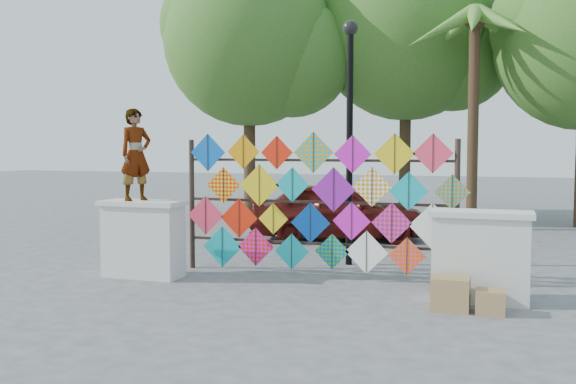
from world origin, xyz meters
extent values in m
plane|color=gray|center=(0.00, 0.00, 0.00)|extent=(80.00, 80.00, 0.00)
cube|color=white|center=(-2.70, -0.20, 0.60)|extent=(1.30, 0.55, 1.20)
cube|color=white|center=(-2.70, -0.20, 1.24)|extent=(1.40, 0.65, 0.08)
cube|color=white|center=(2.70, -0.20, 0.60)|extent=(1.30, 0.55, 1.20)
cube|color=white|center=(2.70, -0.20, 1.24)|extent=(1.40, 0.65, 0.08)
cylinder|color=#2D2019|center=(-2.30, 0.80, 1.15)|extent=(0.09, 0.09, 2.30)
cylinder|color=#2D2019|center=(2.30, 0.80, 1.15)|extent=(0.09, 0.09, 2.30)
cube|color=#2D2019|center=(0.00, 0.80, 0.55)|extent=(4.60, 0.04, 0.04)
cube|color=#2D2019|center=(0.00, 0.80, 1.25)|extent=(4.60, 0.04, 0.04)
cube|color=#2D2019|center=(0.00, 0.80, 1.95)|extent=(4.60, 0.04, 0.04)
cube|color=blue|center=(-1.95, 0.74, 2.08)|extent=(0.66, 0.01, 0.66)
cube|color=#2D2019|center=(-1.95, 0.73, 2.08)|extent=(0.01, 0.01, 0.65)
cube|color=orange|center=(-1.28, 0.74, 2.09)|extent=(0.60, 0.01, 0.60)
cube|color=#2D2019|center=(-1.28, 0.73, 2.09)|extent=(0.01, 0.01, 0.58)
cube|color=red|center=(-0.66, 0.74, 2.08)|extent=(0.57, 0.01, 0.57)
cube|color=#2D2019|center=(-0.66, 0.73, 2.08)|extent=(0.01, 0.01, 0.56)
cube|color=orange|center=(-0.02, 0.74, 2.08)|extent=(0.68, 0.01, 0.68)
cube|color=#2D2019|center=(-0.02, 0.73, 2.08)|extent=(0.01, 0.01, 0.67)
cube|color=#EA16C9|center=(0.64, 0.74, 2.05)|extent=(0.63, 0.01, 0.63)
cube|color=#2D2019|center=(0.64, 0.73, 2.05)|extent=(0.01, 0.01, 0.62)
cube|color=yellow|center=(1.33, 0.74, 2.06)|extent=(0.66, 0.01, 0.66)
cube|color=#2D2019|center=(1.33, 0.73, 2.06)|extent=(0.01, 0.01, 0.65)
cube|color=#FF375A|center=(1.93, 0.74, 2.07)|extent=(0.63, 0.01, 0.63)
cube|color=#2D2019|center=(1.93, 0.73, 2.07)|extent=(0.01, 0.01, 0.62)
cube|color=red|center=(-1.64, 0.70, 1.51)|extent=(0.62, 0.01, 0.62)
cube|color=#2D2019|center=(-1.64, 0.69, 1.51)|extent=(0.01, 0.01, 0.61)
cube|color=yellow|center=(-0.97, 0.70, 1.52)|extent=(0.72, 0.01, 0.72)
cube|color=#2D2019|center=(-0.97, 0.69, 1.52)|extent=(0.01, 0.01, 0.71)
cube|color=#0BAAB4|center=(-0.37, 0.70, 1.54)|extent=(0.59, 0.01, 0.59)
cube|color=#2D2019|center=(-0.37, 0.69, 1.54)|extent=(0.01, 0.01, 0.58)
cube|color=purple|center=(0.34, 0.70, 1.47)|extent=(0.74, 0.01, 0.74)
cube|color=#2D2019|center=(0.34, 0.69, 1.47)|extent=(0.01, 0.01, 0.73)
cube|color=orange|center=(0.98, 0.70, 1.53)|extent=(0.65, 0.01, 0.65)
cube|color=#2D2019|center=(0.98, 0.69, 1.53)|extent=(0.01, 0.01, 0.63)
cube|color=#0BAAB4|center=(1.56, 0.70, 1.47)|extent=(0.63, 0.01, 0.63)
cube|color=#2D2019|center=(1.56, 0.69, 1.47)|extent=(0.01, 0.01, 0.61)
cube|color=#D25A06|center=(2.23, 0.70, 1.47)|extent=(0.56, 0.01, 0.56)
cube|color=#2D2019|center=(2.23, 0.69, 1.47)|extent=(0.01, 0.01, 0.55)
cube|color=#FF375A|center=(-1.96, 0.66, 0.97)|extent=(0.68, 0.01, 0.68)
cube|color=#2D2019|center=(-1.96, 0.65, 0.97)|extent=(0.01, 0.01, 0.67)
cube|color=red|center=(-1.33, 0.66, 0.95)|extent=(0.68, 0.01, 0.68)
cube|color=#2D2019|center=(-1.33, 0.65, 0.95)|extent=(0.01, 0.01, 0.67)
cube|color=yellow|center=(-0.70, 0.66, 0.96)|extent=(0.53, 0.01, 0.53)
cube|color=#2D2019|center=(-0.70, 0.65, 0.96)|extent=(0.01, 0.01, 0.52)
cube|color=blue|center=(-0.04, 0.66, 0.91)|extent=(0.68, 0.01, 0.68)
cube|color=#2D2019|center=(-0.04, 0.65, 0.91)|extent=(0.01, 0.01, 0.67)
cube|color=#EA16C9|center=(0.65, 0.66, 0.97)|extent=(0.63, 0.01, 0.63)
cube|color=#2D2019|center=(0.65, 0.65, 0.97)|extent=(0.01, 0.01, 0.62)
cube|color=purple|center=(1.31, 0.66, 0.96)|extent=(0.66, 0.01, 0.66)
cube|color=#2D2019|center=(1.31, 0.65, 0.96)|extent=(0.01, 0.01, 0.64)
cube|color=white|center=(1.94, 0.66, 0.93)|extent=(0.73, 0.01, 0.73)
cube|color=#2D2019|center=(1.94, 0.65, 0.93)|extent=(0.01, 0.01, 0.72)
cube|color=#0BAAB4|center=(-1.63, 0.62, 0.44)|extent=(0.72, 0.01, 0.72)
cube|color=#2D2019|center=(-1.63, 0.61, 0.44)|extent=(0.01, 0.01, 0.71)
cube|color=red|center=(-1.01, 0.62, 0.47)|extent=(0.66, 0.01, 0.66)
cube|color=#2D2019|center=(-1.01, 0.61, 0.47)|extent=(0.01, 0.01, 0.65)
cube|color=#0BAAB4|center=(-0.36, 0.62, 0.42)|extent=(0.61, 0.01, 0.61)
cube|color=#2D2019|center=(-0.36, 0.61, 0.42)|extent=(0.01, 0.01, 0.59)
cube|color=blue|center=(0.34, 0.62, 0.46)|extent=(0.59, 0.01, 0.59)
cube|color=#2D2019|center=(0.34, 0.61, 0.46)|extent=(0.01, 0.01, 0.58)
cube|color=white|center=(0.91, 0.62, 0.47)|extent=(0.71, 0.01, 0.71)
cube|color=#2D2019|center=(0.91, 0.61, 0.47)|extent=(0.01, 0.01, 0.69)
cube|color=#FF375A|center=(1.56, 0.62, 0.45)|extent=(0.60, 0.01, 0.60)
cube|color=#2D2019|center=(1.56, 0.61, 0.45)|extent=(0.01, 0.01, 0.59)
cube|color=blue|center=(2.23, 0.62, 0.44)|extent=(0.54, 0.01, 0.54)
cube|color=#2D2019|center=(2.23, 0.61, 0.44)|extent=(0.01, 0.01, 0.53)
cylinder|color=#482E1F|center=(-4.50, 9.00, 1.93)|extent=(0.36, 0.36, 3.85)
sphere|color=#2C551A|center=(-4.50, 9.00, 5.41)|extent=(5.20, 5.20, 5.20)
sphere|color=#2C551A|center=(-3.20, 9.30, 4.89)|extent=(3.64, 3.64, 3.64)
sphere|color=#2C551A|center=(-5.54, 8.80, 5.93)|extent=(3.38, 3.38, 3.38)
cylinder|color=#482E1F|center=(0.00, 11.00, 2.06)|extent=(0.36, 0.36, 4.12)
sphere|color=#2C551A|center=(0.00, 11.00, 5.80)|extent=(5.60, 5.60, 5.60)
sphere|color=#2C551A|center=(1.40, 11.30, 5.25)|extent=(3.92, 3.92, 3.92)
sphere|color=#2C551A|center=(-1.12, 10.80, 6.37)|extent=(3.64, 3.64, 3.64)
sphere|color=#2C551A|center=(4.04, 9.30, 5.50)|extent=(3.12, 3.12, 3.12)
cylinder|color=#482E1F|center=(2.20, 8.00, 2.75)|extent=(0.28, 0.28, 5.50)
sphere|color=#482E1F|center=(2.20, 8.00, 5.50)|extent=(0.60, 0.60, 0.60)
cone|color=#387A28|center=(3.10, 8.00, 5.25)|extent=(1.82, 0.44, 1.16)
cone|color=#387A28|center=(2.84, 8.64, 5.25)|extent=(1.60, 1.60, 1.16)
cone|color=#387A28|center=(2.20, 8.90, 5.25)|extent=(0.44, 1.82, 1.16)
cone|color=#387A28|center=(1.56, 8.64, 5.25)|extent=(1.60, 1.60, 1.16)
cone|color=#387A28|center=(1.30, 8.00, 5.25)|extent=(1.82, 0.44, 1.16)
cone|color=#387A28|center=(1.56, 7.36, 5.25)|extent=(1.60, 1.60, 1.16)
cone|color=#387A28|center=(2.20, 7.10, 5.25)|extent=(0.44, 1.82, 1.16)
cone|color=#387A28|center=(2.84, 7.36, 5.25)|extent=(1.60, 1.60, 1.16)
imported|color=#99999E|center=(-2.81, -0.20, 2.04)|extent=(0.58, 0.66, 1.53)
imported|color=#52120E|center=(-0.70, 4.98, 0.69)|extent=(4.35, 2.80, 1.38)
cylinder|color=black|center=(0.30, 2.00, 2.10)|extent=(0.12, 0.12, 4.20)
sphere|color=black|center=(0.30, 2.00, 4.32)|extent=(0.28, 0.28, 0.28)
cube|color=#A47E4F|center=(2.35, -0.81, 0.22)|extent=(0.50, 0.44, 0.44)
cube|color=#A47E4F|center=(2.86, -0.86, 0.16)|extent=(0.37, 0.34, 0.31)
camera|label=1|loc=(2.98, -9.49, 2.17)|focal=40.00mm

